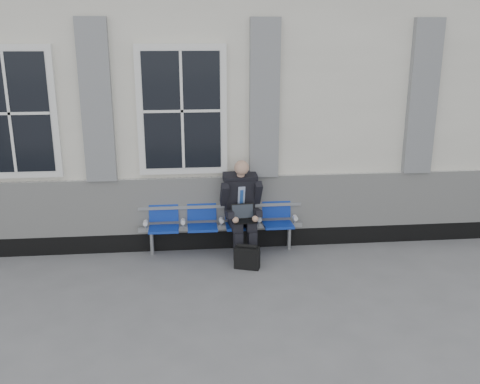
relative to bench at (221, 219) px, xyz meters
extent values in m
plane|color=slate|center=(-0.91, -1.32, -0.55)|extent=(70.00, 70.00, 0.00)
cube|color=white|center=(-0.91, 2.18, 1.55)|extent=(14.00, 4.00, 4.20)
cube|color=black|center=(-0.91, 0.15, -0.40)|extent=(14.00, 0.10, 0.30)
cube|color=silver|center=(-0.91, 0.14, 0.20)|extent=(14.00, 0.08, 0.90)
cube|color=gray|center=(-1.81, 0.12, 1.85)|extent=(0.45, 0.14, 2.40)
cube|color=gray|center=(0.69, 0.12, 1.85)|extent=(0.45, 0.14, 2.40)
cube|color=gray|center=(3.19, 0.12, 1.85)|extent=(0.45, 0.14, 2.40)
cube|color=white|center=(-3.06, 0.14, 1.70)|extent=(1.35, 0.10, 1.95)
cube|color=black|center=(-3.06, 0.09, 1.70)|extent=(1.15, 0.02, 1.75)
cube|color=white|center=(-0.56, 0.14, 1.70)|extent=(1.35, 0.10, 1.95)
cube|color=black|center=(-0.56, 0.09, 1.70)|extent=(1.15, 0.02, 1.75)
cube|color=#9EA0A3|center=(0.00, -0.02, -0.13)|extent=(2.60, 0.07, 0.07)
cube|color=#9EA0A3|center=(0.00, 0.10, 0.18)|extent=(2.60, 0.05, 0.05)
cylinder|color=#9EA0A3|center=(-1.10, -0.02, -0.36)|extent=(0.06, 0.06, 0.39)
cylinder|color=#9EA0A3|center=(1.10, -0.02, -0.36)|extent=(0.06, 0.06, 0.39)
cube|color=#092B9E|center=(-0.90, -0.10, -0.10)|extent=(0.46, 0.42, 0.07)
cube|color=#092B9E|center=(-0.90, 0.11, 0.16)|extent=(0.46, 0.10, 0.40)
cube|color=#092B9E|center=(-0.30, -0.10, -0.10)|extent=(0.46, 0.42, 0.07)
cube|color=#092B9E|center=(-0.30, 0.11, 0.16)|extent=(0.46, 0.10, 0.40)
cube|color=#092B9E|center=(0.30, -0.10, -0.10)|extent=(0.46, 0.42, 0.07)
cube|color=#092B9E|center=(0.30, 0.11, 0.16)|extent=(0.46, 0.10, 0.40)
cube|color=#092B9E|center=(0.90, -0.10, -0.10)|extent=(0.46, 0.42, 0.07)
cube|color=#092B9E|center=(0.90, 0.11, 0.16)|extent=(0.46, 0.10, 0.40)
cylinder|color=white|center=(-1.18, -0.07, 0.00)|extent=(0.07, 0.12, 0.07)
cylinder|color=white|center=(-0.60, -0.07, 0.00)|extent=(0.07, 0.12, 0.07)
cylinder|color=white|center=(0.00, -0.07, 0.00)|extent=(0.07, 0.12, 0.07)
cylinder|color=white|center=(0.60, -0.07, 0.00)|extent=(0.07, 0.12, 0.07)
cylinder|color=white|center=(1.18, -0.07, 0.00)|extent=(0.07, 0.12, 0.07)
cube|color=black|center=(0.23, -0.53, -0.50)|extent=(0.14, 0.29, 0.10)
cube|color=black|center=(0.45, -0.51, -0.50)|extent=(0.14, 0.29, 0.10)
cube|color=black|center=(0.23, -0.46, -0.31)|extent=(0.14, 0.15, 0.47)
cube|color=black|center=(0.45, -0.45, -0.31)|extent=(0.14, 0.15, 0.47)
cube|color=black|center=(0.21, -0.23, -0.01)|extent=(0.19, 0.50, 0.15)
cube|color=black|center=(0.42, -0.21, -0.01)|extent=(0.19, 0.50, 0.15)
cube|color=black|center=(0.30, 0.00, 0.35)|extent=(0.48, 0.41, 0.69)
cube|color=#A5B5D8|center=(0.31, -0.13, 0.37)|extent=(0.12, 0.11, 0.39)
cube|color=#2450A8|center=(0.31, -0.14, 0.35)|extent=(0.06, 0.09, 0.32)
cube|color=black|center=(0.30, -0.03, 0.68)|extent=(0.54, 0.30, 0.16)
cylinder|color=tan|center=(0.31, -0.09, 0.75)|extent=(0.12, 0.12, 0.11)
sphere|color=tan|center=(0.31, -0.15, 0.86)|extent=(0.23, 0.23, 0.23)
cube|color=black|center=(0.05, -0.13, 0.44)|extent=(0.13, 0.32, 0.40)
cube|color=black|center=(0.57, -0.09, 0.44)|extent=(0.13, 0.32, 0.40)
cube|color=black|center=(0.11, -0.32, 0.18)|extent=(0.13, 0.34, 0.15)
cube|color=black|center=(0.54, -0.29, 0.18)|extent=(0.13, 0.34, 0.15)
sphere|color=tan|center=(0.19, -0.47, 0.13)|extent=(0.10, 0.10, 0.10)
sphere|color=tan|center=(0.49, -0.44, 0.13)|extent=(0.10, 0.10, 0.10)
cube|color=black|center=(0.33, -0.37, 0.08)|extent=(0.38, 0.28, 0.02)
cube|color=black|center=(0.32, -0.24, 0.19)|extent=(0.36, 0.13, 0.23)
cube|color=black|center=(0.32, -0.25, 0.19)|extent=(0.33, 0.10, 0.19)
cube|color=black|center=(0.34, -0.70, -0.39)|extent=(0.40, 0.26, 0.33)
cylinder|color=black|center=(0.34, -0.70, -0.20)|extent=(0.30, 0.15, 0.06)
camera|label=1|loc=(-0.51, -7.98, 2.81)|focal=40.00mm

